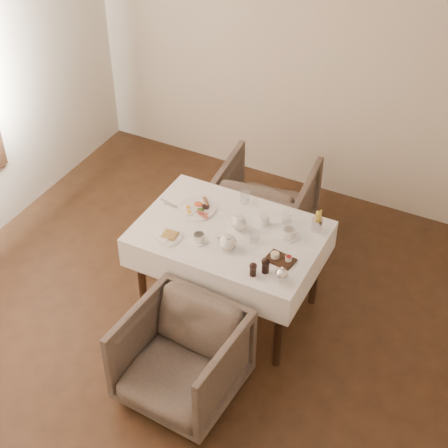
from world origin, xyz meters
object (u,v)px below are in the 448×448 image
at_px(breakfast_plate, 197,208).
at_px(teapot_centre, 239,222).
at_px(table, 230,243).
at_px(armchair_near, 181,359).
at_px(armchair_far, 266,203).

bearing_deg(breakfast_plate, teapot_centre, -27.60).
xyz_separation_m(table, armchair_near, (0.08, -0.84, -0.31)).
relative_size(table, breakfast_plate, 4.57).
height_order(table, armchair_far, table).
relative_size(table, armchair_far, 1.68).
height_order(armchair_far, teapot_centre, teapot_centre).
distance_m(table, breakfast_plate, 0.36).
bearing_deg(teapot_centre, armchair_far, 112.00).
xyz_separation_m(armchair_far, teapot_centre, (0.16, -0.85, 0.47)).
relative_size(table, armchair_near, 1.76).
bearing_deg(armchair_far, armchair_near, 90.74).
bearing_deg(armchair_near, table, 99.08).
xyz_separation_m(table, breakfast_plate, (-0.32, 0.11, 0.13)).
distance_m(armchair_near, teapot_centre, 1.01).
relative_size(armchair_near, breakfast_plate, 2.60).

